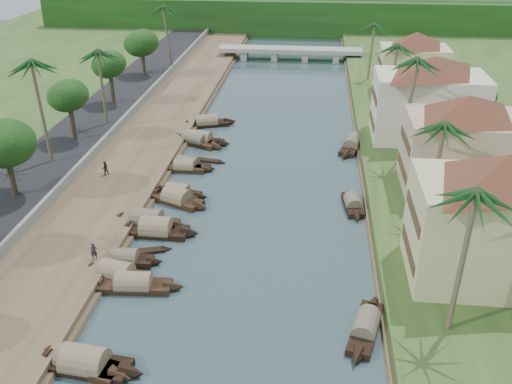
# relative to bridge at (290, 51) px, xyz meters

# --- Properties ---
(ground) EXTENTS (220.00, 220.00, 0.00)m
(ground) POSITION_rel_bridge_xyz_m (-0.00, -72.00, -1.72)
(ground) COLOR #354A50
(ground) RESTS_ON ground
(left_bank) EXTENTS (10.00, 180.00, 0.80)m
(left_bank) POSITION_rel_bridge_xyz_m (-16.00, -52.00, -1.32)
(left_bank) COLOR brown
(left_bank) RESTS_ON ground
(right_bank) EXTENTS (16.00, 180.00, 1.20)m
(right_bank) POSITION_rel_bridge_xyz_m (19.00, -52.00, -1.12)
(right_bank) COLOR #2C4A1D
(right_bank) RESTS_ON ground
(road) EXTENTS (8.00, 180.00, 1.40)m
(road) POSITION_rel_bridge_xyz_m (-24.50, -52.00, -1.02)
(road) COLOR black
(road) RESTS_ON ground
(retaining_wall) EXTENTS (0.40, 180.00, 1.10)m
(retaining_wall) POSITION_rel_bridge_xyz_m (-20.20, -52.00, -0.37)
(retaining_wall) COLOR slate
(retaining_wall) RESTS_ON left_bank
(treeline) EXTENTS (120.00, 14.00, 8.00)m
(treeline) POSITION_rel_bridge_xyz_m (-0.00, 28.00, 2.28)
(treeline) COLOR #18360E
(treeline) RESTS_ON ground
(bridge) EXTENTS (28.00, 4.00, 2.40)m
(bridge) POSITION_rel_bridge_xyz_m (0.00, 0.00, 0.00)
(bridge) COLOR #A0A096
(bridge) RESTS_ON ground
(building_near) EXTENTS (14.85, 14.85, 10.20)m
(building_near) POSITION_rel_bridge_xyz_m (18.99, -74.00, 4.66)
(building_near) COLOR beige
(building_near) RESTS_ON right_bank
(building_mid) EXTENTS (14.11, 14.11, 9.70)m
(building_mid) POSITION_rel_bridge_xyz_m (19.99, -58.00, 4.41)
(building_mid) COLOR beige
(building_mid) RESTS_ON right_bank
(building_far) EXTENTS (15.59, 15.59, 10.20)m
(building_far) POSITION_rel_bridge_xyz_m (18.99, -44.00, 4.66)
(building_far) COLOR white
(building_far) RESTS_ON right_bank
(building_distant) EXTENTS (12.62, 12.62, 9.20)m
(building_distant) POSITION_rel_bridge_xyz_m (19.99, -24.00, 4.16)
(building_distant) COLOR beige
(building_distant) RESTS_ON right_bank
(sampan_0) EXTENTS (8.27, 3.71, 2.15)m
(sampan_0) POSITION_rel_bridge_xyz_m (-9.26, -85.76, -1.31)
(sampan_0) COLOR black
(sampan_0) RESTS_ON ground
(sampan_1) EXTENTS (8.54, 2.81, 2.46)m
(sampan_1) POSITION_rel_bridge_xyz_m (-8.84, -85.84, -1.30)
(sampan_1) COLOR black
(sampan_1) RESTS_ON ground
(sampan_2) EXTENTS (8.29, 2.20, 2.17)m
(sampan_2) POSITION_rel_bridge_xyz_m (-8.28, -77.05, -1.31)
(sampan_2) COLOR black
(sampan_2) RESTS_ON ground
(sampan_3) EXTENTS (6.84, 1.69, 1.89)m
(sampan_3) POSITION_rel_bridge_xyz_m (-10.17, -73.56, -1.32)
(sampan_3) COLOR black
(sampan_3) RESTS_ON ground
(sampan_4) EXTENTS (7.81, 3.29, 2.18)m
(sampan_4) POSITION_rel_bridge_xyz_m (-10.12, -75.71, -1.31)
(sampan_4) COLOR black
(sampan_4) RESTS_ON ground
(sampan_5) EXTENTS (8.24, 2.43, 2.57)m
(sampan_5) POSITION_rel_bridge_xyz_m (-8.73, -68.55, -1.30)
(sampan_5) COLOR black
(sampan_5) RESTS_ON ground
(sampan_6) EXTENTS (8.59, 2.83, 2.48)m
(sampan_6) POSITION_rel_bridge_xyz_m (-10.06, -67.09, -1.30)
(sampan_6) COLOR black
(sampan_6) RESTS_ON ground
(sampan_7) EXTENTS (7.11, 2.79, 1.90)m
(sampan_7) POSITION_rel_bridge_xyz_m (-8.57, -60.72, -1.32)
(sampan_7) COLOR black
(sampan_7) RESTS_ON ground
(sampan_8) EXTENTS (7.84, 4.94, 2.39)m
(sampan_8) POSITION_rel_bridge_xyz_m (-8.28, -62.22, -1.30)
(sampan_8) COLOR black
(sampan_8) RESTS_ON ground
(sampan_9) EXTENTS (7.43, 3.22, 1.90)m
(sampan_9) POSITION_rel_bridge_xyz_m (-9.09, -53.45, -1.32)
(sampan_9) COLOR black
(sampan_9) RESTS_ON ground
(sampan_10) EXTENTS (6.70, 1.63, 1.90)m
(sampan_10) POSITION_rel_bridge_xyz_m (-9.23, -54.45, -1.32)
(sampan_10) COLOR black
(sampan_10) RESTS_ON ground
(sampan_11) EXTENTS (8.55, 3.50, 2.38)m
(sampan_11) POSITION_rel_bridge_xyz_m (-9.12, -45.71, -1.30)
(sampan_11) COLOR black
(sampan_11) RESTS_ON ground
(sampan_12) EXTENTS (8.96, 5.74, 2.20)m
(sampan_12) POSITION_rel_bridge_xyz_m (-9.73, -46.00, -1.31)
(sampan_12) COLOR black
(sampan_12) RESTS_ON ground
(sampan_13) EXTENTS (8.66, 4.46, 2.32)m
(sampan_13) POSITION_rel_bridge_xyz_m (-9.43, -39.28, -1.30)
(sampan_13) COLOR black
(sampan_13) RESTS_ON ground
(sampan_14) EXTENTS (3.52, 8.31, 2.01)m
(sampan_14) POSITION_rel_bridge_xyz_m (9.51, -80.28, -1.31)
(sampan_14) COLOR black
(sampan_14) RESTS_ON ground
(sampan_15) EXTENTS (2.21, 6.87, 1.86)m
(sampan_15) POSITION_rel_bridge_xyz_m (9.47, -61.42, -1.32)
(sampan_15) COLOR black
(sampan_15) RESTS_ON ground
(sampan_16) EXTENTS (4.42, 9.54, 2.29)m
(sampan_16) POSITION_rel_bridge_xyz_m (10.22, -45.28, -1.30)
(sampan_16) COLOR black
(sampan_16) RESTS_ON ground
(canoe_1) EXTENTS (5.11, 2.50, 0.83)m
(canoe_1) POSITION_rel_bridge_xyz_m (-9.06, -71.85, -1.62)
(canoe_1) COLOR black
(canoe_1) RESTS_ON ground
(canoe_2) EXTENTS (5.68, 1.94, 0.82)m
(canoe_2) POSITION_rel_bridge_xyz_m (-7.56, -51.40, -1.62)
(canoe_2) COLOR black
(canoe_2) RESTS_ON ground
(palm_0) EXTENTS (3.20, 3.20, 11.95)m
(palm_0) POSITION_rel_bridge_xyz_m (15.00, -80.75, 9.62)
(palm_0) COLOR #75634E
(palm_0) RESTS_ON ground
(palm_1) EXTENTS (3.20, 3.20, 10.81)m
(palm_1) POSITION_rel_bridge_xyz_m (16.00, -65.35, 8.52)
(palm_1) COLOR #75634E
(palm_1) RESTS_ON ground
(palm_2) EXTENTS (3.20, 3.20, 13.25)m
(palm_2) POSITION_rel_bridge_xyz_m (15.00, -52.36, 10.87)
(palm_2) COLOR #75634E
(palm_2) RESTS_ON ground
(palm_3) EXTENTS (3.20, 3.20, 10.43)m
(palm_3) POSITION_rel_bridge_xyz_m (16.00, -32.36, 8.16)
(palm_3) COLOR #75634E
(palm_3) RESTS_ON ground
(palm_5) EXTENTS (3.20, 3.20, 12.80)m
(palm_5) POSITION_rel_bridge_xyz_m (-24.00, -56.38, 10.64)
(palm_5) COLOR #75634E
(palm_5) RESTS_ON ground
(palm_6) EXTENTS (3.20, 3.20, 11.06)m
(palm_6) POSITION_rel_bridge_xyz_m (-22.00, -43.57, 8.97)
(palm_6) COLOR #75634E
(palm_6) RESTS_ON ground
(palm_7) EXTENTS (3.20, 3.20, 10.51)m
(palm_7) POSITION_rel_bridge_xyz_m (14.00, -17.04, 8.23)
(palm_7) COLOR #75634E
(palm_7) RESTS_ON ground
(palm_8) EXTENTS (3.20, 3.20, 12.01)m
(palm_8) POSITION_rel_bridge_xyz_m (-20.50, -13.67, 9.89)
(palm_8) COLOR #75634E
(palm_8) RESTS_ON ground
(tree_2) EXTENTS (5.52, 5.52, 7.70)m
(tree_2) POSITION_rel_bridge_xyz_m (-24.00, -64.79, 5.03)
(tree_2) COLOR #453927
(tree_2) RESTS_ON ground
(tree_3) EXTENTS (4.45, 4.45, 7.36)m
(tree_3) POSITION_rel_bridge_xyz_m (-24.00, -49.52, 5.10)
(tree_3) COLOR #453927
(tree_3) RESTS_ON ground
(tree_4) EXTENTS (4.39, 4.39, 7.48)m
(tree_4) POSITION_rel_bridge_xyz_m (-24.00, -34.90, 5.23)
(tree_4) COLOR #453927
(tree_4) RESTS_ON ground
(tree_5) EXTENTS (5.18, 5.18, 7.46)m
(tree_5) POSITION_rel_bridge_xyz_m (-24.00, -18.82, 4.93)
(tree_5) COLOR #453927
(tree_5) RESTS_ON ground
(tree_6) EXTENTS (4.83, 4.83, 7.39)m
(tree_6) POSITION_rel_bridge_xyz_m (24.00, -43.81, 4.79)
(tree_6) COLOR #453927
(tree_6) RESTS_ON ground
(person_near) EXTENTS (0.62, 0.50, 1.47)m
(person_near) POSITION_rel_bridge_xyz_m (-12.36, -74.36, -0.19)
(person_near) COLOR black
(person_near) RESTS_ON left_bank
(person_far) EXTENTS (0.98, 0.94, 1.59)m
(person_far) POSITION_rel_bridge_xyz_m (-17.17, -58.02, -0.13)
(person_far) COLOR #2B241E
(person_far) RESTS_ON left_bank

